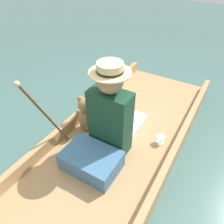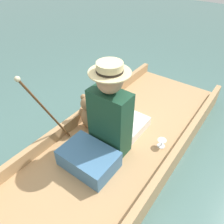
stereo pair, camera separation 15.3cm
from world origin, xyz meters
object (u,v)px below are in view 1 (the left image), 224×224
at_px(seated_person, 114,115).
at_px(teddy_bear, 86,115).
at_px(walking_cane, 43,112).
at_px(wine_glass, 161,138).

bearing_deg(seated_person, teddy_bear, 179.52).
xyz_separation_m(teddy_bear, walking_cane, (-0.08, -0.46, 0.31)).
height_order(wine_glass, walking_cane, walking_cane).
bearing_deg(seated_person, walking_cane, -130.69).
height_order(seated_person, wine_glass, seated_person).
relative_size(seated_person, walking_cane, 1.04).
xyz_separation_m(teddy_bear, wine_glass, (0.76, 0.21, -0.13)).
bearing_deg(wine_glass, teddy_bear, -164.89).
bearing_deg(walking_cane, teddy_bear, 79.47).
bearing_deg(seated_person, wine_glass, 37.21).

